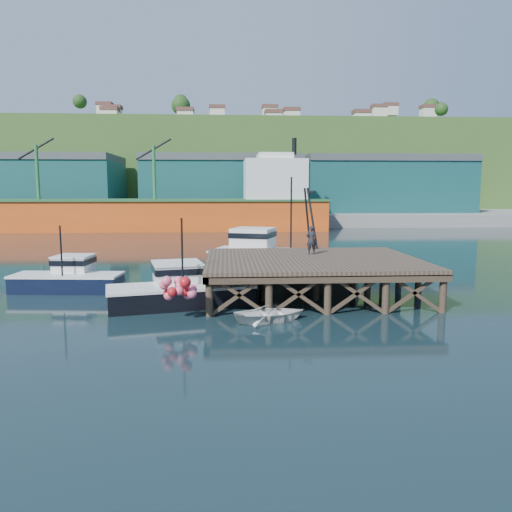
{
  "coord_description": "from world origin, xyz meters",
  "views": [
    {
      "loc": [
        0.61,
        -28.03,
        5.97
      ],
      "look_at": [
        2.43,
        2.0,
        1.99
      ],
      "focal_mm": 35.0,
      "sensor_mm": 36.0,
      "label": 1
    }
  ],
  "objects": [
    {
      "name": "dinghy",
      "position": [
        2.61,
        -5.8,
        0.34
      ],
      "size": [
        3.71,
        3.0,
        0.68
      ],
      "primitive_type": "imported",
      "rotation": [
        0.0,
        0.0,
        1.79
      ],
      "color": "silver",
      "rests_on": "ground"
    },
    {
      "name": "warehouse_right",
      "position": [
        30.0,
        65.0,
        6.5
      ],
      "size": [
        30.0,
        16.0,
        9.0
      ],
      "primitive_type": "cube",
      "color": "#174C4C",
      "rests_on": "far_quay"
    },
    {
      "name": "far_quay",
      "position": [
        0.0,
        70.0,
        1.0
      ],
      "size": [
        160.0,
        40.0,
        2.0
      ],
      "primitive_type": "cube",
      "color": "gray",
      "rests_on": "ground"
    },
    {
      "name": "dockworker",
      "position": [
        5.77,
        1.64,
        2.99
      ],
      "size": [
        0.64,
        0.42,
        1.73
      ],
      "primitive_type": "imported",
      "rotation": [
        0.0,
        0.0,
        3.13
      ],
      "color": "black",
      "rests_on": "wharf"
    },
    {
      "name": "cargo_ship",
      "position": [
        -8.46,
        48.0,
        3.31
      ],
      "size": [
        55.5,
        10.0,
        13.75
      ],
      "color": "#EF5516",
      "rests_on": "ground"
    },
    {
      "name": "ground",
      "position": [
        0.0,
        0.0,
        0.0
      ],
      "size": [
        300.0,
        300.0,
        0.0
      ],
      "primitive_type": "plane",
      "color": "black",
      "rests_on": "ground"
    },
    {
      "name": "hillside",
      "position": [
        0.0,
        100.0,
        11.0
      ],
      "size": [
        220.0,
        50.0,
        22.0
      ],
      "primitive_type": "cube",
      "color": "#2D511E",
      "rests_on": "ground"
    },
    {
      "name": "trawler",
      "position": [
        4.47,
        6.5,
        1.42
      ],
      "size": [
        10.9,
        6.93,
        6.87
      ],
      "rotation": [
        0.0,
        0.0,
        -0.35
      ],
      "color": "#D1BA87",
      "rests_on": "ground"
    },
    {
      "name": "warehouse_left",
      "position": [
        -35.0,
        65.0,
        6.5
      ],
      "size": [
        32.0,
        16.0,
        9.0
      ],
      "primitive_type": "cube",
      "color": "#174C4C",
      "rests_on": "far_quay"
    },
    {
      "name": "boat_navy",
      "position": [
        -8.79,
        1.99,
        0.8
      ],
      "size": [
        6.51,
        3.7,
        3.96
      ],
      "rotation": [
        0.0,
        0.0,
        -0.09
      ],
      "color": "black",
      "rests_on": "ground"
    },
    {
      "name": "wharf",
      "position": [
        5.5,
        -0.19,
        1.94
      ],
      "size": [
        12.0,
        10.0,
        2.62
      ],
      "color": "brown",
      "rests_on": "ground"
    },
    {
      "name": "boat_black",
      "position": [
        -1.81,
        -2.2,
        0.85
      ],
      "size": [
        7.88,
        6.53,
        4.61
      ],
      "rotation": [
        0.0,
        0.0,
        0.23
      ],
      "color": "black",
      "rests_on": "ground"
    },
    {
      "name": "warehouse_mid",
      "position": [
        0.0,
        65.0,
        6.5
      ],
      "size": [
        28.0,
        16.0,
        9.0
      ],
      "primitive_type": "cube",
      "color": "#174C4C",
      "rests_on": "far_quay"
    }
  ]
}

